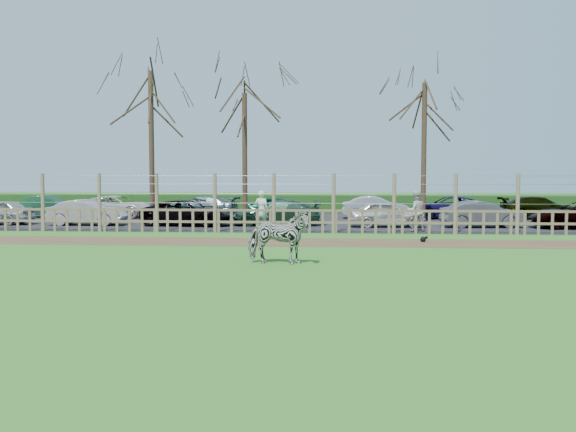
# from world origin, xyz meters

# --- Properties ---
(ground) EXTENTS (120.00, 120.00, 0.00)m
(ground) POSITION_xyz_m (0.00, 0.00, 0.00)
(ground) COLOR #509D2B
(ground) RESTS_ON ground
(dirt_strip) EXTENTS (34.00, 2.80, 0.01)m
(dirt_strip) POSITION_xyz_m (0.00, 4.50, 0.01)
(dirt_strip) COLOR brown
(dirt_strip) RESTS_ON ground
(asphalt) EXTENTS (44.00, 13.00, 0.04)m
(asphalt) POSITION_xyz_m (0.00, 14.50, 0.02)
(asphalt) COLOR #232326
(asphalt) RESTS_ON ground
(hedge) EXTENTS (46.00, 2.00, 1.10)m
(hedge) POSITION_xyz_m (0.00, 21.50, 0.55)
(hedge) COLOR #1E4716
(hedge) RESTS_ON ground
(fence) EXTENTS (30.16, 0.16, 2.50)m
(fence) POSITION_xyz_m (0.00, 8.00, 0.80)
(fence) COLOR brown
(fence) RESTS_ON ground
(tree_left) EXTENTS (4.80, 4.80, 7.88)m
(tree_left) POSITION_xyz_m (-6.50, 12.50, 5.62)
(tree_left) COLOR #3D2B1E
(tree_left) RESTS_ON ground
(tree_mid) EXTENTS (4.80, 4.80, 6.83)m
(tree_mid) POSITION_xyz_m (-2.00, 13.50, 4.87)
(tree_mid) COLOR #3D2B1E
(tree_mid) RESTS_ON ground
(tree_right) EXTENTS (4.80, 4.80, 7.35)m
(tree_right) POSITION_xyz_m (7.00, 14.00, 5.24)
(tree_right) COLOR #3D2B1E
(tree_right) RESTS_ON ground
(zebra) EXTENTS (1.86, 0.95, 1.52)m
(zebra) POSITION_xyz_m (1.00, -1.03, 0.76)
(zebra) COLOR gray
(zebra) RESTS_ON ground
(visitor_a) EXTENTS (0.71, 0.56, 1.72)m
(visitor_a) POSITION_xyz_m (-0.62, 8.90, 0.90)
(visitor_a) COLOR #B9DBB9
(visitor_a) RESTS_ON asphalt
(visitor_b) EXTENTS (0.97, 0.84, 1.72)m
(visitor_b) POSITION_xyz_m (5.98, 8.78, 0.90)
(visitor_b) COLOR beige
(visitor_b) RESTS_ON asphalt
(crow) EXTENTS (0.28, 0.21, 0.23)m
(crow) POSITION_xyz_m (5.79, 4.86, 0.11)
(crow) COLOR black
(crow) RESTS_ON ground
(car_1) EXTENTS (3.65, 1.29, 1.20)m
(car_1) POSITION_xyz_m (-9.14, 10.76, 0.64)
(car_1) COLOR #C0B0BC
(car_1) RESTS_ON asphalt
(car_2) EXTENTS (4.52, 2.49, 1.20)m
(car_2) POSITION_xyz_m (-4.37, 10.92, 0.64)
(car_2) COLOR black
(car_2) RESTS_ON asphalt
(car_3) EXTENTS (4.23, 1.94, 1.20)m
(car_3) POSITION_xyz_m (-0.17, 11.31, 0.64)
(car_3) COLOR #244633
(car_3) RESTS_ON asphalt
(car_4) EXTENTS (3.59, 1.59, 1.20)m
(car_4) POSITION_xyz_m (4.93, 10.80, 0.64)
(car_4) COLOR silver
(car_4) RESTS_ON asphalt
(car_5) EXTENTS (3.75, 1.61, 1.20)m
(car_5) POSITION_xyz_m (9.24, 10.95, 0.64)
(car_5) COLOR #5B5362
(car_5) RESTS_ON asphalt
(car_7) EXTENTS (3.70, 1.43, 1.20)m
(car_7) POSITION_xyz_m (-13.26, 15.61, 0.64)
(car_7) COLOR #1F5435
(car_7) RESTS_ON asphalt
(car_8) EXTENTS (4.49, 2.41, 1.20)m
(car_8) POSITION_xyz_m (-9.45, 15.84, 0.64)
(car_8) COLOR silver
(car_8) RESTS_ON asphalt
(car_9) EXTENTS (4.29, 2.11, 1.20)m
(car_9) POSITION_xyz_m (-4.79, 15.93, 0.64)
(car_9) COLOR #4D6366
(car_9) RESTS_ON asphalt
(car_10) EXTENTS (3.64, 1.74, 1.20)m
(car_10) POSITION_xyz_m (-0.44, 15.88, 0.64)
(car_10) COLOR #105339
(car_10) RESTS_ON asphalt
(car_11) EXTENTS (3.66, 1.31, 1.20)m
(car_11) POSITION_xyz_m (4.76, 16.06, 0.64)
(car_11) COLOR #B5B7C1
(car_11) RESTS_ON asphalt
(car_12) EXTENTS (4.35, 2.06, 1.20)m
(car_12) POSITION_xyz_m (8.66, 16.32, 0.64)
(car_12) COLOR #1B0F47
(car_12) RESTS_ON asphalt
(car_13) EXTENTS (4.14, 1.70, 1.20)m
(car_13) POSITION_xyz_m (13.46, 16.32, 0.64)
(car_13) COLOR black
(car_13) RESTS_ON asphalt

